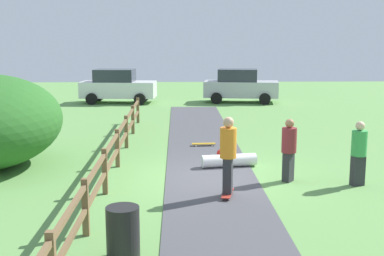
# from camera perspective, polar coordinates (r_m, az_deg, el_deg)

# --- Properties ---
(ground_plane) EXTENTS (60.00, 60.00, 0.00)m
(ground_plane) POSITION_cam_1_polar(r_m,az_deg,el_deg) (13.42, 2.17, -5.67)
(ground_plane) COLOR #60934C
(asphalt_path) EXTENTS (2.40, 28.00, 0.02)m
(asphalt_path) POSITION_cam_1_polar(r_m,az_deg,el_deg) (13.42, 2.17, -5.63)
(asphalt_path) COLOR #47474C
(asphalt_path) RESTS_ON ground_plane
(wooden_fence) EXTENTS (0.12, 18.12, 1.10)m
(wooden_fence) POSITION_cam_1_polar(r_m,az_deg,el_deg) (13.34, -9.04, -2.93)
(wooden_fence) COLOR brown
(wooden_fence) RESTS_ON ground_plane
(trash_bin) EXTENTS (0.56, 0.56, 0.90)m
(trash_bin) POSITION_cam_1_polar(r_m,az_deg,el_deg) (8.66, -7.78, -11.64)
(trash_bin) COLOR black
(trash_bin) RESTS_ON ground_plane
(skater_riding) EXTENTS (0.46, 0.82, 1.87)m
(skater_riding) POSITION_cam_1_polar(r_m,az_deg,el_deg) (11.62, 4.09, -2.75)
(skater_riding) COLOR #B23326
(skater_riding) RESTS_ON asphalt_path
(skater_fallen) EXTENTS (1.62, 1.34, 0.36)m
(skater_fallen) POSITION_cam_1_polar(r_m,az_deg,el_deg) (14.58, 4.11, -3.60)
(skater_fallen) COLOR white
(skater_fallen) RESTS_ON asphalt_path
(skateboard_loose) EXTENTS (0.81, 0.25, 0.08)m
(skateboard_loose) POSITION_cam_1_polar(r_m,az_deg,el_deg) (17.29, 1.33, -1.79)
(skateboard_loose) COLOR #BF8C19
(skateboard_loose) RESTS_ON asphalt_path
(bystander_green) EXTENTS (0.46, 0.46, 1.63)m
(bystander_green) POSITION_cam_1_polar(r_m,az_deg,el_deg) (13.24, 18.28, -2.44)
(bystander_green) COLOR #2D2D33
(bystander_green) RESTS_ON ground_plane
(bystander_maroon) EXTENTS (0.53, 0.53, 1.63)m
(bystander_maroon) POSITION_cam_1_polar(r_m,az_deg,el_deg) (13.15, 10.86, -2.16)
(bystander_maroon) COLOR #2D2D33
(bystander_maroon) RESTS_ON ground_plane
(parked_car_white) EXTENTS (4.33, 2.27, 1.92)m
(parked_car_white) POSITION_cam_1_polar(r_m,az_deg,el_deg) (29.23, -8.39, 4.70)
(parked_car_white) COLOR silver
(parked_car_white) RESTS_ON ground_plane
(parked_car_silver) EXTENTS (4.41, 2.47, 1.92)m
(parked_car_silver) POSITION_cam_1_polar(r_m,az_deg,el_deg) (29.26, 5.44, 4.76)
(parked_car_silver) COLOR #B7B7BC
(parked_car_silver) RESTS_ON ground_plane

